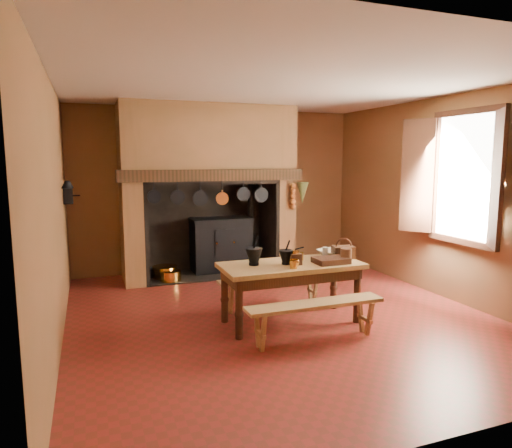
{
  "coord_description": "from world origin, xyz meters",
  "views": [
    {
      "loc": [
        -2.16,
        -5.05,
        1.94
      ],
      "look_at": [
        -0.19,
        0.3,
        1.12
      ],
      "focal_mm": 32.0,
      "sensor_mm": 36.0,
      "label": 1
    }
  ],
  "objects_px": {
    "bench_front": "(315,312)",
    "wicker_basket": "(344,251)",
    "work_table": "(291,273)",
    "mixing_bowl": "(332,253)",
    "coffee_grinder": "(295,258)",
    "iron_range": "(221,244)"
  },
  "relations": [
    {
      "from": "bench_front",
      "to": "wicker_basket",
      "type": "height_order",
      "value": "wicker_basket"
    },
    {
      "from": "iron_range",
      "to": "coffee_grinder",
      "type": "relative_size",
      "value": 7.76
    },
    {
      "from": "work_table",
      "to": "wicker_basket",
      "type": "xyz_separation_m",
      "value": [
        0.73,
        0.04,
        0.2
      ]
    },
    {
      "from": "work_table",
      "to": "bench_front",
      "type": "bearing_deg",
      "value": -90.0
    },
    {
      "from": "coffee_grinder",
      "to": "bench_front",
      "type": "bearing_deg",
      "value": -90.83
    },
    {
      "from": "wicker_basket",
      "to": "bench_front",
      "type": "bearing_deg",
      "value": -125.23
    },
    {
      "from": "work_table",
      "to": "wicker_basket",
      "type": "bearing_deg",
      "value": 3.34
    },
    {
      "from": "iron_range",
      "to": "bench_front",
      "type": "relative_size",
      "value": 1.04
    },
    {
      "from": "mixing_bowl",
      "to": "wicker_basket",
      "type": "xyz_separation_m",
      "value": [
        0.09,
        -0.14,
        0.04
      ]
    },
    {
      "from": "bench_front",
      "to": "wicker_basket",
      "type": "xyz_separation_m",
      "value": [
        0.73,
        0.66,
        0.48
      ]
    },
    {
      "from": "coffee_grinder",
      "to": "mixing_bowl",
      "type": "distance_m",
      "value": 0.68
    },
    {
      "from": "bench_front",
      "to": "work_table",
      "type": "bearing_deg",
      "value": 90.0
    },
    {
      "from": "bench_front",
      "to": "wicker_basket",
      "type": "bearing_deg",
      "value": 42.22
    },
    {
      "from": "work_table",
      "to": "mixing_bowl",
      "type": "bearing_deg",
      "value": 15.98
    },
    {
      "from": "bench_front",
      "to": "coffee_grinder",
      "type": "height_order",
      "value": "coffee_grinder"
    },
    {
      "from": "iron_range",
      "to": "wicker_basket",
      "type": "height_order",
      "value": "iron_range"
    },
    {
      "from": "work_table",
      "to": "bench_front",
      "type": "relative_size",
      "value": 1.08
    },
    {
      "from": "bench_front",
      "to": "mixing_bowl",
      "type": "distance_m",
      "value": 1.12
    },
    {
      "from": "mixing_bowl",
      "to": "work_table",
      "type": "bearing_deg",
      "value": -164.02
    },
    {
      "from": "bench_front",
      "to": "wicker_basket",
      "type": "distance_m",
      "value": 1.1
    },
    {
      "from": "coffee_grinder",
      "to": "mixing_bowl",
      "type": "bearing_deg",
      "value": 22.87
    },
    {
      "from": "bench_front",
      "to": "coffee_grinder",
      "type": "bearing_deg",
      "value": 88.22
    }
  ]
}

